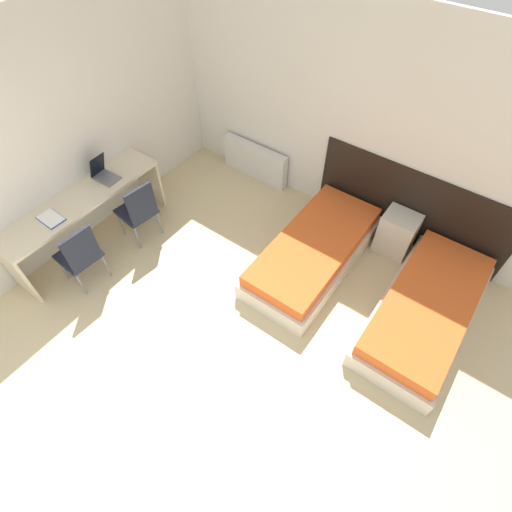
% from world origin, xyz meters
% --- Properties ---
extents(ground_plane, '(20.00, 20.00, 0.00)m').
position_xyz_m(ground_plane, '(0.00, 0.00, 0.00)').
color(ground_plane, beige).
extents(wall_back, '(5.69, 0.05, 2.70)m').
position_xyz_m(wall_back, '(0.00, 3.89, 1.35)').
color(wall_back, silver).
rests_on(wall_back, ground_plane).
extents(wall_left, '(0.05, 4.87, 2.70)m').
position_xyz_m(wall_left, '(-2.37, 1.93, 1.35)').
color(wall_left, silver).
rests_on(wall_left, ground_plane).
extents(headboard_panel, '(2.41, 0.03, 1.07)m').
position_xyz_m(headboard_panel, '(1.07, 3.86, 0.54)').
color(headboard_panel, black).
rests_on(headboard_panel, ground_plane).
extents(bed_near_window, '(0.90, 1.99, 0.41)m').
position_xyz_m(bed_near_window, '(0.36, 2.83, 0.20)').
color(bed_near_window, beige).
rests_on(bed_near_window, ground_plane).
extents(bed_near_door, '(0.90, 1.99, 0.41)m').
position_xyz_m(bed_near_door, '(1.77, 2.83, 0.20)').
color(bed_near_door, beige).
rests_on(bed_near_door, ground_plane).
extents(nightstand, '(0.42, 0.36, 0.56)m').
position_xyz_m(nightstand, '(1.07, 3.64, 0.28)').
color(nightstand, beige).
rests_on(nightstand, ground_plane).
extents(radiator, '(1.06, 0.12, 0.53)m').
position_xyz_m(radiator, '(-1.22, 3.77, 0.27)').
color(radiator, silver).
rests_on(radiator, ground_plane).
extents(desk, '(0.52, 2.06, 0.77)m').
position_xyz_m(desk, '(-2.08, 1.47, 0.60)').
color(desk, beige).
rests_on(desk, ground_plane).
extents(chair_near_laptop, '(0.46, 0.46, 0.90)m').
position_xyz_m(chair_near_laptop, '(-1.64, 1.91, 0.49)').
color(chair_near_laptop, black).
rests_on(chair_near_laptop, ground_plane).
extents(chair_near_notebook, '(0.44, 0.44, 0.90)m').
position_xyz_m(chair_near_notebook, '(-1.64, 1.02, 0.49)').
color(chair_near_notebook, black).
rests_on(chair_near_notebook, ground_plane).
extents(laptop, '(0.32, 0.23, 0.30)m').
position_xyz_m(laptop, '(-2.12, 1.89, 0.84)').
color(laptop, slate).
rests_on(laptop, desk).
extents(open_notebook, '(0.31, 0.20, 0.02)m').
position_xyz_m(open_notebook, '(-2.05, 1.07, 0.78)').
color(open_notebook, '#1E4793').
rests_on(open_notebook, desk).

